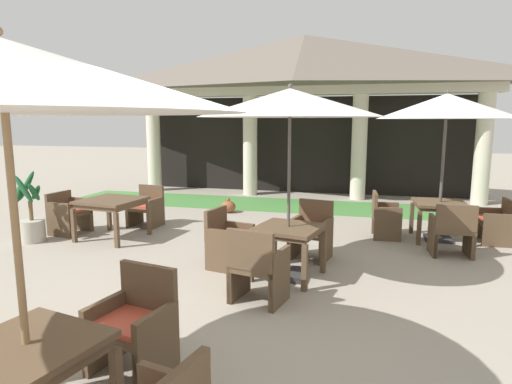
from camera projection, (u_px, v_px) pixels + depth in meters
ground_plane at (135, 380)px, 3.71m from camera, size 60.00×60.00×0.00m
background_pavilion at (305, 74)px, 12.26m from camera, size 10.67×2.71×4.55m
lawn_strip at (294, 205)px, 11.38m from camera, size 12.47×1.93×0.01m
patio_table_near_foreground at (112, 204)px, 8.10m from camera, size 1.13×1.13×0.76m
patio_chair_near_foreground_west at (68, 213)px, 8.52m from camera, size 0.65×0.70×0.81m
patio_chair_near_foreground_north at (146, 208)px, 9.12m from camera, size 0.67×0.61×0.84m
patio_table_mid_left at (440, 207)px, 7.99m from camera, size 0.95×0.95×0.72m
patio_umbrella_mid_left at (447, 107)px, 7.70m from camera, size 2.42×2.42×2.73m
patio_chair_mid_left_south at (452, 231)px, 7.08m from camera, size 0.67×0.58×0.89m
patio_chair_mid_left_east at (496, 222)px, 7.85m from camera, size 0.57×0.67×0.80m
patio_chair_mid_left_west at (384, 217)px, 8.21m from camera, size 0.54×0.61×0.87m
patio_table_mid_right at (28, 358)px, 2.89m from camera, size 1.00×1.00×0.73m
patio_umbrella_mid_right at (2, 78)px, 2.60m from camera, size 2.94×2.94×2.74m
patio_chair_mid_right_north at (134, 325)px, 3.83m from camera, size 0.72×0.67×0.90m
patio_table_far_back at (288, 234)px, 6.07m from camera, size 1.01×1.01×0.74m
patio_umbrella_far_back at (290, 105)px, 5.79m from camera, size 2.49×2.49×2.68m
patio_chair_far_back_west at (228, 241)px, 6.54m from camera, size 0.65×0.68×0.89m
patio_chair_far_back_south at (257, 268)px, 5.24m from camera, size 0.71×0.63×0.94m
patio_chair_far_back_north at (311, 233)px, 6.97m from camera, size 0.69×0.66×0.92m
potted_palm_left_edge at (31, 221)px, 7.93m from camera, size 0.53×0.56×1.30m
terracotta_urn at (228, 207)px, 10.50m from camera, size 0.35×0.35×0.37m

